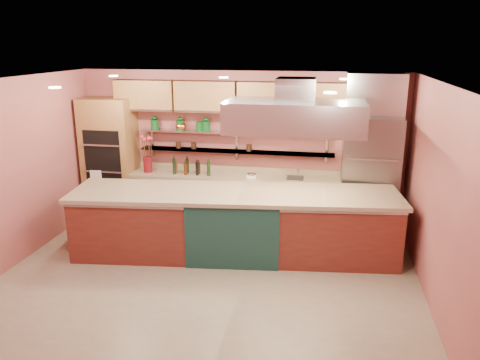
% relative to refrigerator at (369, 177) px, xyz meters
% --- Properties ---
extents(floor, '(6.00, 5.00, 0.02)m').
position_rel_refrigerator_xyz_m(floor, '(-2.35, -2.14, -1.06)').
color(floor, gray).
rests_on(floor, ground).
extents(ceiling, '(6.00, 5.00, 0.02)m').
position_rel_refrigerator_xyz_m(ceiling, '(-2.35, -2.14, 1.75)').
color(ceiling, black).
rests_on(ceiling, wall_back).
extents(wall_back, '(6.00, 0.04, 2.80)m').
position_rel_refrigerator_xyz_m(wall_back, '(-2.35, 0.36, 0.35)').
color(wall_back, '#A5514E').
rests_on(wall_back, floor).
extents(wall_front, '(6.00, 0.04, 2.80)m').
position_rel_refrigerator_xyz_m(wall_front, '(-2.35, -4.64, 0.35)').
color(wall_front, '#A5514E').
rests_on(wall_front, floor).
extents(wall_left, '(0.04, 5.00, 2.80)m').
position_rel_refrigerator_xyz_m(wall_left, '(-5.35, -2.14, 0.35)').
color(wall_left, '#A5514E').
rests_on(wall_left, floor).
extents(wall_right, '(0.04, 5.00, 2.80)m').
position_rel_refrigerator_xyz_m(wall_right, '(0.65, -2.14, 0.35)').
color(wall_right, '#A5514E').
rests_on(wall_right, floor).
extents(oven_stack, '(0.95, 0.64, 2.30)m').
position_rel_refrigerator_xyz_m(oven_stack, '(-4.80, 0.04, 0.10)').
color(oven_stack, '#9A6838').
rests_on(oven_stack, floor).
extents(refrigerator, '(0.95, 0.72, 2.10)m').
position_rel_refrigerator_xyz_m(refrigerator, '(0.00, 0.00, 0.00)').
color(refrigerator, slate).
rests_on(refrigerator, floor).
extents(back_counter, '(3.84, 0.64, 0.93)m').
position_rel_refrigerator_xyz_m(back_counter, '(-2.40, 0.06, -0.58)').
color(back_counter, '#9E8B5F').
rests_on(back_counter, floor).
extents(wall_shelf_lower, '(3.60, 0.26, 0.03)m').
position_rel_refrigerator_xyz_m(wall_shelf_lower, '(-2.40, 0.23, 0.30)').
color(wall_shelf_lower, '#ABAEB2').
rests_on(wall_shelf_lower, wall_back).
extents(wall_shelf_upper, '(3.60, 0.26, 0.03)m').
position_rel_refrigerator_xyz_m(wall_shelf_upper, '(-2.40, 0.23, 0.65)').
color(wall_shelf_upper, '#ABAEB2').
rests_on(wall_shelf_upper, wall_back).
extents(upper_cabinets, '(4.60, 0.36, 0.55)m').
position_rel_refrigerator_xyz_m(upper_cabinets, '(-2.35, 0.18, 1.30)').
color(upper_cabinets, '#9A6838').
rests_on(upper_cabinets, wall_back).
extents(range_hood, '(2.00, 1.00, 0.45)m').
position_rel_refrigerator_xyz_m(range_hood, '(-1.23, -1.25, 1.20)').
color(range_hood, '#ABAEB2').
rests_on(range_hood, ceiling).
extents(ceiling_downlights, '(4.00, 2.80, 0.02)m').
position_rel_refrigerator_xyz_m(ceiling_downlights, '(-2.35, -1.94, 1.72)').
color(ceiling_downlights, '#FFE5A5').
rests_on(ceiling_downlights, ceiling).
extents(island, '(5.11, 1.65, 1.05)m').
position_rel_refrigerator_xyz_m(island, '(-2.13, -1.25, -0.53)').
color(island, maroon).
rests_on(island, floor).
extents(flower_vase, '(0.19, 0.19, 0.29)m').
position_rel_refrigerator_xyz_m(flower_vase, '(-4.04, 0.01, 0.03)').
color(flower_vase, '#610E14').
rests_on(flower_vase, back_counter).
extents(oil_bottle_cluster, '(0.81, 0.41, 0.25)m').
position_rel_refrigerator_xyz_m(oil_bottle_cluster, '(-3.18, 0.01, 0.00)').
color(oil_bottle_cluster, black).
rests_on(oil_bottle_cluster, back_counter).
extents(kitchen_scale, '(0.19, 0.16, 0.10)m').
position_rel_refrigerator_xyz_m(kitchen_scale, '(-2.06, 0.01, -0.07)').
color(kitchen_scale, white).
rests_on(kitchen_scale, back_counter).
extents(bar_faucet, '(0.03, 0.03, 0.19)m').
position_rel_refrigerator_xyz_m(bar_faucet, '(-1.23, 0.11, -0.02)').
color(bar_faucet, silver).
rests_on(bar_faucet, back_counter).
extents(copper_kettle, '(0.18, 0.18, 0.14)m').
position_rel_refrigerator_xyz_m(copper_kettle, '(-3.42, 0.23, 0.73)').
color(copper_kettle, orange).
rests_on(copper_kettle, wall_shelf_upper).
extents(green_canister, '(0.15, 0.15, 0.16)m').
position_rel_refrigerator_xyz_m(green_canister, '(-3.07, 0.23, 0.75)').
color(green_canister, '#0E4117').
rests_on(green_canister, wall_shelf_upper).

